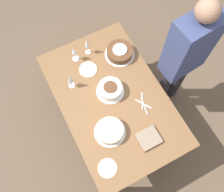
{
  "coord_description": "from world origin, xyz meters",
  "views": [
    {
      "loc": [
        -0.78,
        0.41,
        2.91
      ],
      "look_at": [
        0.0,
        0.0,
        0.82
      ],
      "focal_mm": 40.0,
      "sensor_mm": 36.0,
      "label": 1
    }
  ],
  "objects_px": {
    "wine_glass_extra": "(74,51)",
    "person_cutting": "(185,55)",
    "wine_glass_near": "(70,79)",
    "cake_center_white": "(110,89)",
    "cake_back_decorated": "(110,131)",
    "wine_glass_far": "(87,44)",
    "cake_front_chocolate": "(120,52)"
  },
  "relations": [
    {
      "from": "cake_front_chocolate",
      "to": "wine_glass_far",
      "type": "height_order",
      "value": "wine_glass_far"
    },
    {
      "from": "cake_front_chocolate",
      "to": "wine_glass_far",
      "type": "relative_size",
      "value": 1.4
    },
    {
      "from": "cake_front_chocolate",
      "to": "wine_glass_extra",
      "type": "relative_size",
      "value": 1.49
    },
    {
      "from": "wine_glass_near",
      "to": "wine_glass_far",
      "type": "xyz_separation_m",
      "value": [
        0.27,
        -0.3,
        0.01
      ]
    },
    {
      "from": "wine_glass_far",
      "to": "wine_glass_extra",
      "type": "distance_m",
      "value": 0.14
    },
    {
      "from": "wine_glass_near",
      "to": "person_cutting",
      "type": "relative_size",
      "value": 0.13
    },
    {
      "from": "cake_center_white",
      "to": "wine_glass_far",
      "type": "distance_m",
      "value": 0.5
    },
    {
      "from": "cake_back_decorated",
      "to": "person_cutting",
      "type": "relative_size",
      "value": 0.17
    },
    {
      "from": "cake_front_chocolate",
      "to": "wine_glass_near",
      "type": "relative_size",
      "value": 1.43
    },
    {
      "from": "cake_center_white",
      "to": "wine_glass_near",
      "type": "xyz_separation_m",
      "value": [
        0.22,
        0.29,
        0.09
      ]
    },
    {
      "from": "wine_glass_far",
      "to": "wine_glass_near",
      "type": "bearing_deg",
      "value": 131.85
    },
    {
      "from": "cake_front_chocolate",
      "to": "wine_glass_far",
      "type": "xyz_separation_m",
      "value": [
        0.17,
        0.27,
        0.1
      ]
    },
    {
      "from": "wine_glass_extra",
      "to": "person_cutting",
      "type": "distance_m",
      "value": 1.03
    },
    {
      "from": "cake_front_chocolate",
      "to": "wine_glass_near",
      "type": "bearing_deg",
      "value": 99.42
    },
    {
      "from": "wine_glass_extra",
      "to": "wine_glass_far",
      "type": "bearing_deg",
      "value": -84.13
    },
    {
      "from": "wine_glass_near",
      "to": "person_cutting",
      "type": "height_order",
      "value": "person_cutting"
    },
    {
      "from": "cake_back_decorated",
      "to": "wine_glass_extra",
      "type": "bearing_deg",
      "value": -3.1
    },
    {
      "from": "wine_glass_extra",
      "to": "wine_glass_near",
      "type": "bearing_deg",
      "value": 148.28
    },
    {
      "from": "cake_back_decorated",
      "to": "wine_glass_extra",
      "type": "xyz_separation_m",
      "value": [
        0.82,
        -0.04,
        0.09
      ]
    },
    {
      "from": "wine_glass_near",
      "to": "person_cutting",
      "type": "bearing_deg",
      "value": -106.84
    },
    {
      "from": "wine_glass_far",
      "to": "cake_center_white",
      "type": "bearing_deg",
      "value": 179.75
    },
    {
      "from": "cake_back_decorated",
      "to": "cake_center_white",
      "type": "bearing_deg",
      "value": -27.99
    },
    {
      "from": "cake_center_white",
      "to": "person_cutting",
      "type": "relative_size",
      "value": 0.16
    },
    {
      "from": "wine_glass_near",
      "to": "cake_center_white",
      "type": "bearing_deg",
      "value": -127.11
    },
    {
      "from": "wine_glass_near",
      "to": "cake_front_chocolate",
      "type": "bearing_deg",
      "value": -80.58
    },
    {
      "from": "cake_center_white",
      "to": "wine_glass_far",
      "type": "xyz_separation_m",
      "value": [
        0.49,
        -0.0,
        0.1
      ]
    },
    {
      "from": "cake_back_decorated",
      "to": "person_cutting",
      "type": "distance_m",
      "value": 0.96
    },
    {
      "from": "wine_glass_near",
      "to": "wine_glass_far",
      "type": "height_order",
      "value": "wine_glass_far"
    },
    {
      "from": "cake_front_chocolate",
      "to": "wine_glass_far",
      "type": "bearing_deg",
      "value": 57.36
    },
    {
      "from": "cake_center_white",
      "to": "cake_back_decorated",
      "type": "height_order",
      "value": "cake_center_white"
    },
    {
      "from": "cake_center_white",
      "to": "cake_front_chocolate",
      "type": "distance_m",
      "value": 0.42
    },
    {
      "from": "cake_front_chocolate",
      "to": "person_cutting",
      "type": "relative_size",
      "value": 0.18
    }
  ]
}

